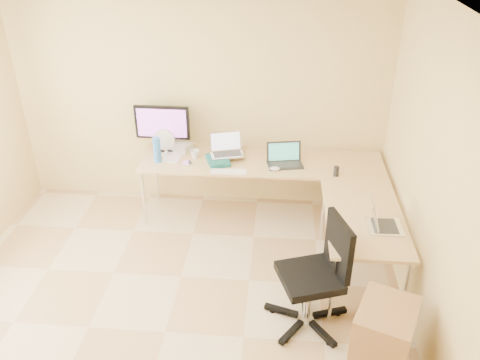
# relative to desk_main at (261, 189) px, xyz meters

# --- Properties ---
(floor) EXTENTS (4.50, 4.50, 0.00)m
(floor) POSITION_rel_desk_main_xyz_m (-0.72, -1.85, -0.36)
(floor) COLOR #CEB790
(floor) RESTS_ON ground
(ceiling) EXTENTS (4.50, 4.50, 0.00)m
(ceiling) POSITION_rel_desk_main_xyz_m (-0.72, -1.85, 2.24)
(ceiling) COLOR white
(ceiling) RESTS_ON ground
(wall_back) EXTENTS (4.50, 0.00, 4.50)m
(wall_back) POSITION_rel_desk_main_xyz_m (-0.72, 0.40, 0.93)
(wall_back) COLOR #DBC67D
(wall_back) RESTS_ON ground
(wall_right) EXTENTS (0.00, 4.50, 4.50)m
(wall_right) POSITION_rel_desk_main_xyz_m (1.38, -1.85, 0.93)
(wall_right) COLOR #DBC67D
(wall_right) RESTS_ON ground
(desk_main) EXTENTS (2.65, 0.70, 0.73)m
(desk_main) POSITION_rel_desk_main_xyz_m (0.00, 0.00, 0.00)
(desk_main) COLOR tan
(desk_main) RESTS_ON ground
(desk_return) EXTENTS (0.70, 1.30, 0.73)m
(desk_return) POSITION_rel_desk_main_xyz_m (0.98, -1.00, 0.00)
(desk_return) COLOR tan
(desk_return) RESTS_ON ground
(monitor) EXTENTS (0.62, 0.21, 0.53)m
(monitor) POSITION_rel_desk_main_xyz_m (-1.13, 0.20, 0.63)
(monitor) COLOR black
(monitor) RESTS_ON desk_main
(book_stack) EXTENTS (0.31, 0.35, 0.05)m
(book_stack) POSITION_rel_desk_main_xyz_m (-0.47, -0.08, 0.39)
(book_stack) COLOR #145755
(book_stack) RESTS_ON desk_main
(laptop_center) EXTENTS (0.42, 0.37, 0.23)m
(laptop_center) POSITION_rel_desk_main_xyz_m (-0.38, 0.02, 0.53)
(laptop_center) COLOR silver
(laptop_center) RESTS_ON desk_main
(laptop_black) EXTENTS (0.42, 0.34, 0.24)m
(laptop_black) POSITION_rel_desk_main_xyz_m (0.25, -0.08, 0.48)
(laptop_black) COLOR black
(laptop_black) RESTS_ON desk_main
(keyboard) EXTENTS (0.38, 0.12, 0.02)m
(keyboard) POSITION_rel_desk_main_xyz_m (-0.33, -0.30, 0.37)
(keyboard) COLOR white
(keyboard) RESTS_ON desk_main
(mouse) EXTENTS (0.13, 0.10, 0.04)m
(mouse) POSITION_rel_desk_main_xyz_m (0.15, -0.21, 0.38)
(mouse) COLOR silver
(mouse) RESTS_ON desk_main
(mug) EXTENTS (0.13, 0.13, 0.09)m
(mug) POSITION_rel_desk_main_xyz_m (-0.74, 0.01, 0.41)
(mug) COLOR silver
(mug) RESTS_ON desk_main
(cd_stack) EXTENTS (0.11, 0.11, 0.03)m
(cd_stack) POSITION_rel_desk_main_xyz_m (-0.79, -0.16, 0.38)
(cd_stack) COLOR white
(cd_stack) RESTS_ON desk_main
(water_bottle) EXTENTS (0.10, 0.10, 0.28)m
(water_bottle) POSITION_rel_desk_main_xyz_m (-1.13, -0.12, 0.51)
(water_bottle) COLOR #3379D6
(water_bottle) RESTS_ON desk_main
(papers) EXTENTS (0.21, 0.28, 0.01)m
(papers) POSITION_rel_desk_main_xyz_m (-0.99, -0.00, 0.37)
(papers) COLOR white
(papers) RESTS_ON desk_main
(white_box) EXTENTS (0.29, 0.26, 0.09)m
(white_box) POSITION_rel_desk_main_xyz_m (-0.93, 0.20, 0.41)
(white_box) COLOR beige
(white_box) RESTS_ON desk_main
(desk_fan) EXTENTS (0.26, 0.26, 0.30)m
(desk_fan) POSITION_rel_desk_main_xyz_m (-1.07, 0.04, 0.51)
(desk_fan) COLOR silver
(desk_fan) RESTS_ON desk_main
(black_cup) EXTENTS (0.07, 0.07, 0.10)m
(black_cup) POSITION_rel_desk_main_xyz_m (0.78, -0.27, 0.42)
(black_cup) COLOR black
(black_cup) RESTS_ON desk_main
(laptop_return) EXTENTS (0.36, 0.29, 0.23)m
(laptop_return) POSITION_rel_desk_main_xyz_m (1.13, -1.19, 0.48)
(laptop_return) COLOR silver
(laptop_return) RESTS_ON desk_return
(office_chair) EXTENTS (0.78, 0.78, 1.02)m
(office_chair) POSITION_rel_desk_main_xyz_m (0.47, -1.62, 0.14)
(office_chair) COLOR black
(office_chair) RESTS_ON ground
(cabinet) EXTENTS (0.54, 0.59, 0.67)m
(cabinet) POSITION_rel_desk_main_xyz_m (1.00, -2.16, -0.01)
(cabinet) COLOR olive
(cabinet) RESTS_ON ground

